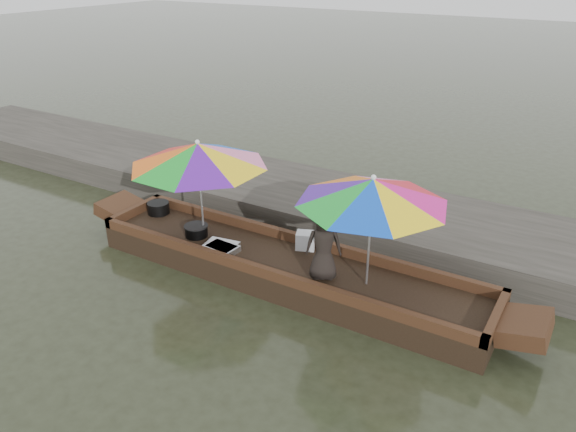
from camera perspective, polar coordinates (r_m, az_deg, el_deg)
The scene contains 11 objects.
water at distance 8.29m, azimuth -0.36°, elevation -6.53°, with size 80.00×80.00×0.00m, color black.
dock at distance 9.89m, azimuth 6.28°, elevation 0.49°, with size 22.00×2.20×0.50m, color #2D2B26.
boat_hull at distance 8.20m, azimuth -0.36°, elevation -5.48°, with size 6.01×1.20×0.35m, color black.
cooking_pot at distance 9.74m, azimuth -13.03°, elevation 0.81°, with size 0.37×0.37×0.19m, color black.
tray_crayfish at distance 8.36m, azimuth -6.77°, elevation -3.29°, with size 0.48×0.33×0.09m, color silver.
tray_scallop at distance 8.48m, azimuth -6.79°, elevation -2.98°, with size 0.48×0.33×0.06m, color silver.
charcoal_grill at distance 8.84m, azimuth -9.30°, elevation -1.52°, with size 0.35×0.35×0.17m, color black.
supply_bag at distance 8.35m, azimuth 1.81°, elevation -2.51°, with size 0.28×0.22×0.26m, color silver.
vendor at distance 7.44m, azimuth 3.65°, elevation -2.97°, with size 0.49×0.32×1.00m, color black.
umbrella_bow at distance 8.56m, azimuth -8.86°, elevation 2.68°, with size 2.08×2.08×1.55m, color pink, non-canonical shape.
umbrella_stern at distance 7.24m, azimuth 8.31°, elevation -1.61°, with size 1.95×1.95×1.55m, color #E51489, non-canonical shape.
Camera 1 is at (3.68, -6.02, 4.35)m, focal length 35.00 mm.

